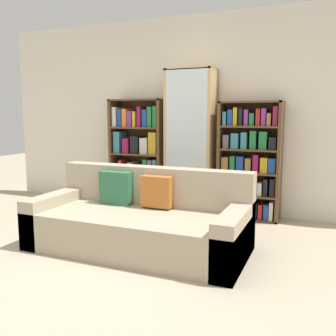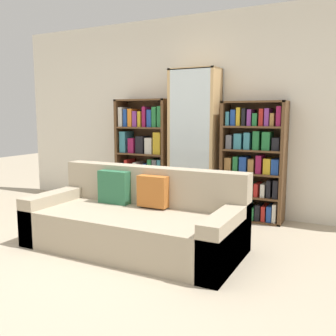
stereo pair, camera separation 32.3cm
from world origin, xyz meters
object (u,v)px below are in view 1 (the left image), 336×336
(bookshelf_left, at_px, (139,155))
(wine_bottle, at_px, (205,215))
(bookshelf_right, at_px, (250,163))
(display_cabinet, at_px, (191,143))
(couch, at_px, (140,222))

(bookshelf_left, height_order, wine_bottle, bookshelf_left)
(bookshelf_left, xyz_separation_m, wine_bottle, (1.22, -0.64, -0.61))
(bookshelf_right, relative_size, wine_bottle, 4.03)
(display_cabinet, bearing_deg, wine_bottle, -56.75)
(bookshelf_left, relative_size, bookshelf_right, 1.03)
(display_cabinet, relative_size, wine_bottle, 5.18)
(display_cabinet, bearing_deg, bookshelf_left, 178.92)
(couch, relative_size, display_cabinet, 1.11)
(bookshelf_left, bearing_deg, display_cabinet, -1.08)
(bookshelf_left, xyz_separation_m, display_cabinet, (0.81, -0.02, 0.21))
(bookshelf_left, distance_m, wine_bottle, 1.50)
(wine_bottle, bearing_deg, couch, -114.94)
(couch, xyz_separation_m, display_cabinet, (0.00, 1.52, 0.70))
(bookshelf_left, height_order, display_cabinet, display_cabinet)
(couch, height_order, bookshelf_right, bookshelf_right)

